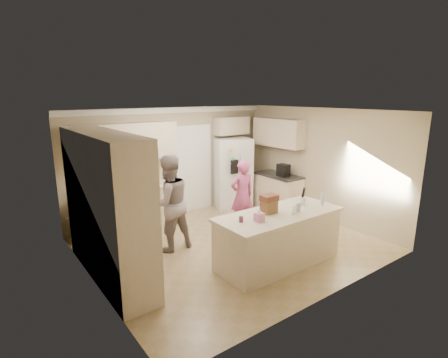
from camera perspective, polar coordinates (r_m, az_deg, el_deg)
floor at (r=7.04m, az=1.06°, el=-10.68°), size 5.20×4.60×0.02m
ceiling at (r=6.42m, az=1.16°, el=11.15°), size 5.20×4.60×0.02m
wall_back at (r=8.51m, az=-8.43°, el=2.75°), size 5.20×0.02×2.60m
wall_front at (r=5.05m, az=17.37°, el=-5.37°), size 5.20×0.02×2.60m
wall_left at (r=5.48m, az=-21.14°, el=-4.19°), size 0.02×4.60×2.60m
wall_right at (r=8.42m, az=15.35°, el=2.29°), size 0.02×4.60×2.60m
crown_back at (r=8.32m, az=-8.56°, el=11.04°), size 5.20×0.08×0.12m
pantry_bank at (r=5.78m, az=-18.62°, el=-4.36°), size 0.60×2.60×2.35m
back_base_cab at (r=7.98m, az=-14.45°, el=-4.66°), size 2.20×0.60×0.88m
back_countertop at (r=7.85m, az=-14.62°, el=-1.49°), size 2.24×0.63×0.04m
back_upper_cab at (r=7.78m, az=-15.44°, el=5.86°), size 2.20×0.35×0.80m
doorway_opening at (r=8.80m, az=-5.12°, el=1.54°), size 0.90×0.06×2.10m
doorway_casing at (r=8.77m, az=-5.00°, el=1.51°), size 1.02×0.03×2.22m
wall_frame_upper at (r=8.44m, az=-8.24°, el=4.39°), size 0.15×0.02×0.20m
wall_frame_lower at (r=8.49m, az=-8.18°, el=2.59°), size 0.15×0.02×0.20m
refrigerator at (r=9.08m, az=1.38°, el=1.01°), size 1.07×0.95×1.80m
fridge_seam at (r=8.81m, az=2.79°, el=0.60°), size 0.02×0.02×1.78m
fridge_dispenser at (r=8.62m, az=1.72°, el=2.01°), size 0.22×0.03×0.35m
fridge_handle_l at (r=8.74m, az=2.61°, el=1.50°), size 0.02×0.02×0.85m
fridge_handle_r at (r=8.80m, az=3.12°, el=1.58°), size 0.02×0.02×0.85m
over_fridge_cab at (r=9.13m, az=1.21°, el=8.71°), size 0.95×0.35×0.45m
right_base_cab at (r=9.03m, az=8.81°, el=-2.24°), size 0.60×1.20×0.88m
right_countertop at (r=8.91m, az=8.87°, el=0.60°), size 0.63×1.24×0.04m
right_upper_cab at (r=8.97m, az=8.82°, el=7.49°), size 0.35×1.50×0.70m
coffee_maker at (r=8.71m, az=9.66°, el=1.41°), size 0.22×0.28×0.30m
island_base at (r=6.23m, az=8.83°, el=-9.70°), size 2.20×0.90×0.88m
island_top at (r=6.06m, az=8.99°, el=-5.71°), size 2.28×0.96×0.05m
utensil_crock at (r=6.52m, az=12.75°, el=-3.55°), size 0.13×0.13×0.15m
tissue_box at (r=5.60m, az=5.77°, el=-6.22°), size 0.13×0.13×0.14m
tissue_plume at (r=5.56m, az=5.80°, el=-5.16°), size 0.08×0.08×0.08m
dollhouse_body at (r=5.98m, az=7.35°, el=-4.54°), size 0.26×0.18×0.22m
dollhouse_roof at (r=5.93m, az=7.39°, el=-3.07°), size 0.28×0.20×0.10m
jam_jar at (r=5.56m, az=2.80°, el=-6.59°), size 0.07×0.07×0.09m
greeting_card_a at (r=6.00m, az=11.40°, el=-4.95°), size 0.12×0.06×0.16m
greeting_card_b at (r=6.14m, az=12.00°, el=-4.55°), size 0.12×0.05×0.16m
water_bottle at (r=6.61m, az=15.78°, el=-3.09°), size 0.07×0.07×0.24m
shaker_salt at (r=6.76m, az=12.59°, el=-3.20°), size 0.05×0.05×0.09m
shaker_pepper at (r=6.81m, az=12.98°, el=-3.09°), size 0.05×0.05×0.09m
teen_boy at (r=6.61m, az=-9.02°, el=-3.92°), size 0.90×0.71×1.83m
teen_girl at (r=7.54m, az=2.96°, el=-2.70°), size 0.61×0.44×1.54m
fridge_magnets at (r=8.81m, az=2.83°, el=0.59°), size 0.76×0.02×1.44m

